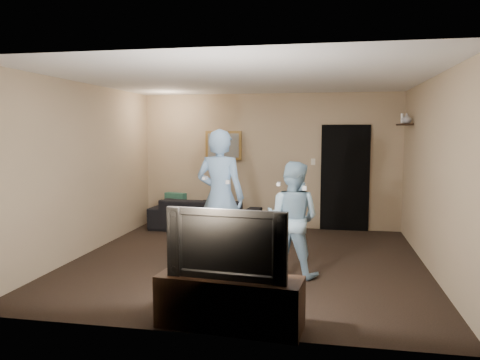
% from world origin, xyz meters
% --- Properties ---
extents(ground, '(5.00, 5.00, 0.00)m').
position_xyz_m(ground, '(0.00, 0.00, 0.00)').
color(ground, black).
rests_on(ground, ground).
extents(ceiling, '(5.00, 5.00, 0.04)m').
position_xyz_m(ceiling, '(0.00, 0.00, 2.60)').
color(ceiling, silver).
rests_on(ceiling, wall_back).
extents(wall_back, '(5.00, 0.04, 2.60)m').
position_xyz_m(wall_back, '(0.00, 2.50, 1.30)').
color(wall_back, tan).
rests_on(wall_back, ground).
extents(wall_front, '(5.00, 0.04, 2.60)m').
position_xyz_m(wall_front, '(0.00, -2.50, 1.30)').
color(wall_front, tan).
rests_on(wall_front, ground).
extents(wall_left, '(0.04, 5.00, 2.60)m').
position_xyz_m(wall_left, '(-2.50, 0.00, 1.30)').
color(wall_left, tan).
rests_on(wall_left, ground).
extents(wall_right, '(0.04, 5.00, 2.60)m').
position_xyz_m(wall_right, '(2.50, 0.00, 1.30)').
color(wall_right, tan).
rests_on(wall_right, ground).
extents(sofa, '(2.11, 0.94, 0.60)m').
position_xyz_m(sofa, '(-1.16, 2.03, 0.30)').
color(sofa, black).
rests_on(sofa, ground).
extents(throw_pillow, '(0.45, 0.25, 0.43)m').
position_xyz_m(throw_pillow, '(-1.75, 2.03, 0.48)').
color(throw_pillow, '#1A4E3F').
rests_on(throw_pillow, sofa).
extents(painting_frame, '(0.72, 0.05, 0.57)m').
position_xyz_m(painting_frame, '(-0.90, 2.48, 1.60)').
color(painting_frame, olive).
rests_on(painting_frame, wall_back).
extents(painting_canvas, '(0.62, 0.01, 0.47)m').
position_xyz_m(painting_canvas, '(-0.90, 2.45, 1.60)').
color(painting_canvas, slate).
rests_on(painting_canvas, painting_frame).
extents(doorway, '(0.90, 0.06, 2.00)m').
position_xyz_m(doorway, '(1.45, 2.47, 1.00)').
color(doorway, black).
rests_on(doorway, ground).
extents(light_switch, '(0.08, 0.02, 0.12)m').
position_xyz_m(light_switch, '(0.85, 2.48, 1.30)').
color(light_switch, silver).
rests_on(light_switch, wall_back).
extents(wall_shelf, '(0.20, 0.60, 0.03)m').
position_xyz_m(wall_shelf, '(2.39, 1.80, 1.99)').
color(wall_shelf, black).
rests_on(wall_shelf, wall_right).
extents(shelf_vase, '(0.20, 0.20, 0.17)m').
position_xyz_m(shelf_vase, '(2.39, 1.60, 2.09)').
color(shelf_vase, '#A6A6AB').
rests_on(shelf_vase, wall_shelf).
extents(shelf_figurine, '(0.06, 0.06, 0.18)m').
position_xyz_m(shelf_figurine, '(2.39, 2.07, 2.09)').
color(shelf_figurine, silver).
rests_on(shelf_figurine, wall_shelf).
extents(tv_console, '(1.43, 0.58, 0.50)m').
position_xyz_m(tv_console, '(0.23, -2.29, 0.25)').
color(tv_console, black).
rests_on(tv_console, ground).
extents(television, '(1.16, 0.26, 0.67)m').
position_xyz_m(television, '(0.23, -2.29, 0.83)').
color(television, black).
rests_on(television, tv_console).
extents(wii_player_left, '(0.75, 0.56, 1.91)m').
position_xyz_m(wii_player_left, '(-0.35, -0.20, 0.95)').
color(wii_player_left, '#749DC9').
rests_on(wii_player_left, ground).
extents(wii_player_right, '(0.85, 0.75, 1.49)m').
position_xyz_m(wii_player_right, '(0.69, -0.54, 0.75)').
color(wii_player_right, '#95BED8').
rests_on(wii_player_right, ground).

